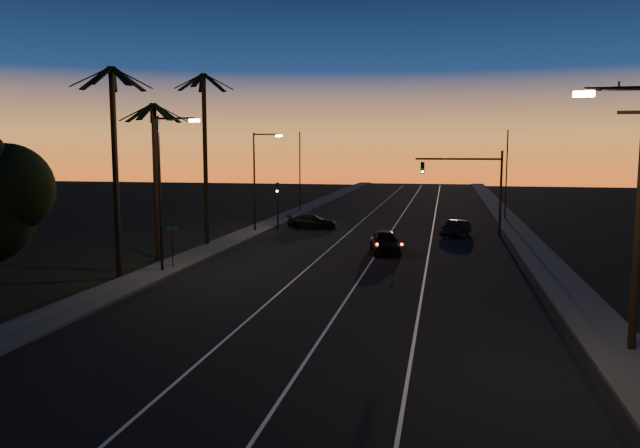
% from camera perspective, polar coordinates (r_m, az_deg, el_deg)
% --- Properties ---
extents(road, '(20.00, 170.00, 0.01)m').
position_cam_1_polar(road, '(43.96, 4.69, -2.48)').
color(road, black).
rests_on(road, ground).
extents(sidewalk_left, '(2.40, 170.00, 0.16)m').
position_cam_1_polar(sidewalk_left, '(46.58, -9.13, -1.92)').
color(sidewalk_left, '#343331').
rests_on(sidewalk_left, ground).
extents(sidewalk_right, '(2.40, 170.00, 0.16)m').
position_cam_1_polar(sidewalk_right, '(44.10, 19.32, -2.72)').
color(sidewalk_right, '#343331').
rests_on(sidewalk_right, ground).
extents(lane_stripe_left, '(0.12, 160.00, 0.01)m').
position_cam_1_polar(lane_stripe_left, '(44.40, 0.84, -2.35)').
color(lane_stripe_left, silver).
rests_on(lane_stripe_left, road).
extents(lane_stripe_mid, '(0.12, 160.00, 0.01)m').
position_cam_1_polar(lane_stripe_mid, '(43.91, 5.34, -2.48)').
color(lane_stripe_mid, silver).
rests_on(lane_stripe_mid, road).
extents(lane_stripe_right, '(0.12, 160.00, 0.01)m').
position_cam_1_polar(lane_stripe_right, '(43.69, 9.91, -2.60)').
color(lane_stripe_right, silver).
rests_on(lane_stripe_right, road).
extents(palm_near, '(4.25, 4.16, 11.53)m').
position_cam_1_polar(palm_near, '(35.72, -18.27, 6.41)').
color(palm_near, black).
rests_on(palm_near, ground).
extents(palm_mid, '(4.25, 4.16, 10.03)m').
position_cam_1_polar(palm_mid, '(41.32, -14.84, 5.42)').
color(palm_mid, black).
rests_on(palm_mid, ground).
extents(palm_far, '(4.25, 4.16, 12.53)m').
position_cam_1_polar(palm_far, '(46.39, -10.48, 7.36)').
color(palm_far, black).
rests_on(palm_far, ground).
extents(streetlight_left_near, '(2.55, 0.26, 9.00)m').
position_cam_1_polar(streetlight_left_near, '(36.67, -14.03, 3.82)').
color(streetlight_left_near, black).
rests_on(streetlight_left_near, ground).
extents(streetlight_left_far, '(2.55, 0.26, 8.50)m').
position_cam_1_polar(streetlight_left_far, '(53.48, -5.71, 4.64)').
color(streetlight_left_far, black).
rests_on(streetlight_left_far, ground).
extents(street_sign, '(0.70, 0.06, 2.60)m').
position_cam_1_polar(street_sign, '(37.98, -13.36, -1.62)').
color(street_sign, black).
rests_on(street_sign, ground).
extents(utility_pole, '(2.20, 0.28, 10.00)m').
position_cam_1_polar(utility_pole, '(24.07, 27.24, 1.70)').
color(utility_pole, black).
rests_on(utility_pole, ground).
extents(signal_mast, '(7.10, 0.41, 7.00)m').
position_cam_1_polar(signal_mast, '(53.17, 13.70, 4.16)').
color(signal_mast, black).
rests_on(signal_mast, ground).
extents(signal_post, '(0.28, 0.37, 4.20)m').
position_cam_1_polar(signal_post, '(55.18, -3.90, 2.47)').
color(signal_post, black).
rests_on(signal_post, ground).
extents(far_pole_left, '(0.14, 0.14, 9.00)m').
position_cam_1_polar(far_pole_left, '(69.99, -1.85, 4.75)').
color(far_pole_left, black).
rests_on(far_pole_left, ground).
extents(far_pole_right, '(0.14, 0.14, 9.00)m').
position_cam_1_polar(far_pole_right, '(65.41, 16.68, 4.30)').
color(far_pole_right, black).
rests_on(far_pole_right, ground).
extents(lead_car, '(2.77, 5.41, 1.58)m').
position_cam_1_polar(lead_car, '(43.01, 5.97, -1.63)').
color(lead_car, black).
rests_on(lead_car, road).
extents(right_car, '(2.63, 4.12, 1.28)m').
position_cam_1_polar(right_car, '(52.30, 12.30, -0.39)').
color(right_car, black).
rests_on(right_car, road).
extents(cross_car, '(4.54, 2.09, 1.29)m').
position_cam_1_polar(cross_car, '(55.82, -0.73, 0.23)').
color(cross_car, black).
rests_on(cross_car, road).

